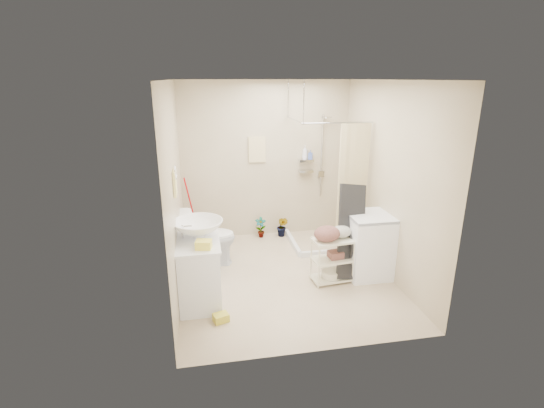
{
  "coord_description": "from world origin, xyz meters",
  "views": [
    {
      "loc": [
        -1.06,
        -4.78,
        2.62
      ],
      "look_at": [
        -0.14,
        0.25,
        0.98
      ],
      "focal_mm": 26.0,
      "sensor_mm": 36.0,
      "label": 1
    }
  ],
  "objects_px": {
    "toilet": "(207,237)",
    "washing_machine": "(369,245)",
    "vanity": "(199,269)",
    "laundry_rack": "(332,256)"
  },
  "relations": [
    {
      "from": "washing_machine",
      "to": "toilet",
      "type": "bearing_deg",
      "value": 161.97
    },
    {
      "from": "vanity",
      "to": "laundry_rack",
      "type": "bearing_deg",
      "value": 4.32
    },
    {
      "from": "toilet",
      "to": "laundry_rack",
      "type": "relative_size",
      "value": 1.13
    },
    {
      "from": "washing_machine",
      "to": "laundry_rack",
      "type": "relative_size",
      "value": 1.2
    },
    {
      "from": "vanity",
      "to": "laundry_rack",
      "type": "height_order",
      "value": "vanity"
    },
    {
      "from": "laundry_rack",
      "to": "washing_machine",
      "type": "bearing_deg",
      "value": 5.69
    },
    {
      "from": "vanity",
      "to": "washing_machine",
      "type": "distance_m",
      "value": 2.31
    },
    {
      "from": "toilet",
      "to": "laundry_rack",
      "type": "height_order",
      "value": "toilet"
    },
    {
      "from": "laundry_rack",
      "to": "toilet",
      "type": "bearing_deg",
      "value": 146.81
    },
    {
      "from": "toilet",
      "to": "washing_machine",
      "type": "distance_m",
      "value": 2.3
    }
  ]
}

